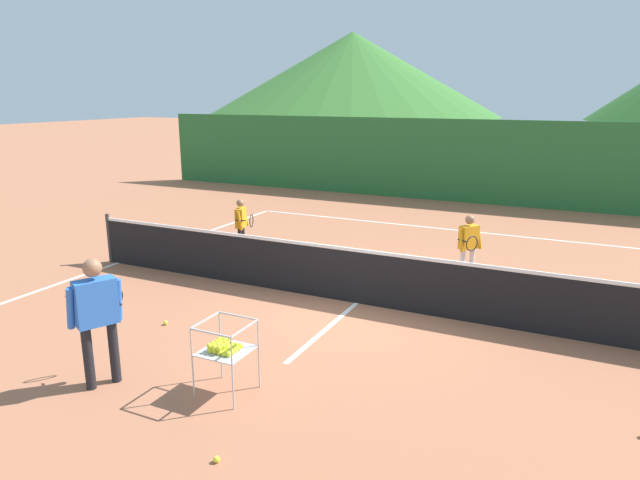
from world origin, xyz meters
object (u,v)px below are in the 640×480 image
object	(u,v)px
ball_cart	(224,347)
tennis_ball_0	(217,459)
instructor	(97,311)
tennis_ball_6	(69,294)
student_0	(241,221)
tennis_net	(357,275)
tennis_ball_4	(166,323)
student_1	(469,242)

from	to	relation	value
ball_cart	tennis_ball_0	world-z (taller)	ball_cart
instructor	tennis_ball_6	distance (m)	3.76
student_0	tennis_net	bearing A→B (deg)	-26.84
instructor	tennis_ball_4	distance (m)	2.10
tennis_ball_4	student_1	bearing A→B (deg)	48.30
tennis_ball_6	tennis_net	bearing A→B (deg)	21.94
student_0	tennis_ball_0	xyz separation A→B (m)	(3.94, -6.43, -0.71)
tennis_net	student_1	world-z (taller)	student_1
instructor	tennis_ball_6	size ratio (longest dim) A/B	23.95
student_1	ball_cart	world-z (taller)	student_1
tennis_ball_4	tennis_ball_6	world-z (taller)	same
instructor	tennis_ball_0	bearing A→B (deg)	-16.95
tennis_net	tennis_ball_0	xyz separation A→B (m)	(0.42, -4.65, -0.47)
ball_cart	tennis_ball_6	distance (m)	4.79
tennis_ball_6	ball_cart	bearing A→B (deg)	-19.24
instructor	tennis_ball_4	xyz separation A→B (m)	(-0.57, 1.79, -0.94)
tennis_ball_6	student_1	bearing A→B (deg)	32.59
tennis_ball_0	tennis_ball_4	bearing A→B (deg)	138.19
tennis_net	tennis_ball_6	distance (m)	5.16
tennis_ball_6	student_0	bearing A→B (deg)	71.40
tennis_ball_4	tennis_ball_6	bearing A→B (deg)	173.77
instructor	student_0	distance (m)	6.03
tennis_net	tennis_ball_6	world-z (taller)	tennis_net
ball_cart	tennis_ball_0	size ratio (longest dim) A/B	13.22
student_0	ball_cart	bearing A→B (deg)	-58.40
instructor	student_1	size ratio (longest dim) A/B	1.26
student_0	ball_cart	world-z (taller)	student_0
instructor	tennis_ball_0	distance (m)	2.47
ball_cart	student_0	bearing A→B (deg)	121.60
ball_cart	tennis_ball_4	world-z (taller)	ball_cart
student_1	tennis_ball_0	size ratio (longest dim) A/B	18.99
ball_cart	tennis_ball_4	size ratio (longest dim) A/B	13.22
student_1	student_0	bearing A→B (deg)	-176.90
student_0	tennis_ball_4	size ratio (longest dim) A/B	18.23
tennis_ball_0	tennis_ball_4	size ratio (longest dim) A/B	1.00
tennis_net	student_0	world-z (taller)	student_0
ball_cart	tennis_ball_4	distance (m)	2.49
student_1	tennis_ball_6	size ratio (longest dim) A/B	18.99
student_0	tennis_ball_6	bearing A→B (deg)	-108.60
tennis_net	instructor	size ratio (longest dim) A/B	7.05
tennis_net	ball_cart	xyz separation A→B (m)	(-0.28, -3.49, 0.09)
tennis_ball_4	tennis_ball_6	size ratio (longest dim) A/B	1.00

